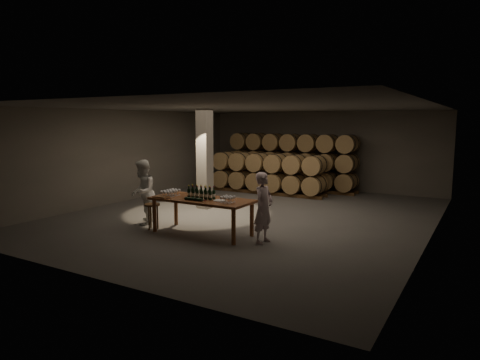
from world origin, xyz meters
The scene contains 15 objects.
room centered at (-1.80, 0.20, 1.60)m, with size 12.00×12.00×12.00m.
tasting_table centered at (0.00, -2.50, 0.80)m, with size 2.60×1.10×0.90m.
barrel_stack_back centered at (-0.96, 5.20, 1.20)m, with size 5.48×0.95×2.31m.
barrel_stack_front centered at (-1.35, 3.80, 0.83)m, with size 4.70×0.95×1.57m.
bottle_cluster centered at (-0.01, -2.51, 1.02)m, with size 0.73×0.23×0.32m.
lying_bottles centered at (0.00, -2.83, 0.94)m, with size 0.59×0.07×0.07m.
glass_cluster_left centered at (-0.90, -2.62, 1.02)m, with size 0.30×0.52×0.17m.
glass_cluster_right centered at (0.83, -2.62, 1.02)m, with size 0.30×0.30×0.16m.
plate centered at (0.55, -2.54, 0.91)m, with size 0.29×0.29×0.02m, color white.
notebook_near centered at (-0.88, -2.90, 0.92)m, with size 0.26×0.20×0.03m, color brown.
notebook_corner centered at (-1.09, -2.86, 0.91)m, with size 0.20×0.26×0.02m, color brown.
pen centered at (-0.69, -2.94, 0.91)m, with size 0.01×0.01×0.15m, color black.
stool centered at (-1.41, -2.76, 0.55)m, with size 0.40×0.40×0.67m.
person_man centered at (1.68, -2.42, 0.82)m, with size 0.60×0.39×1.65m, color beige.
person_woman centered at (-2.01, -2.46, 0.89)m, with size 0.86×0.67×1.77m, color white.
Camera 1 is at (6.10, -11.03, 2.79)m, focal length 32.00 mm.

